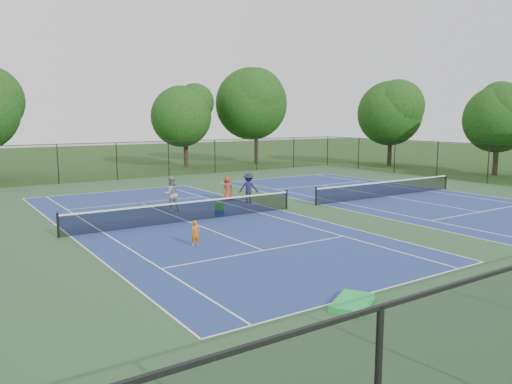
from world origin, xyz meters
TOP-DOWN VIEW (x-y plane):
  - ground at (0.00, 0.00)m, footprint 140.00×140.00m
  - court_pad at (0.00, 0.00)m, footprint 36.00×36.00m
  - tennis_court_left at (-7.00, 0.00)m, footprint 12.00×23.83m
  - tennis_court_right at (7.00, 0.00)m, footprint 12.00×23.83m
  - perimeter_fence at (0.00, 0.00)m, footprint 36.08×36.08m
  - tree_back_c at (5.00, 25.00)m, footprint 6.00×6.00m
  - tree_back_d at (13.00, 24.00)m, footprint 7.80×7.80m
  - tree_side_e at (23.00, 14.00)m, footprint 6.60×6.60m
  - tree_side_f at (24.00, 3.00)m, footprint 5.80×5.80m
  - child_player at (-8.80, -4.36)m, footprint 0.38×0.26m
  - instructor at (-6.64, 2.74)m, footprint 0.96×0.75m
  - bystander_b at (-1.64, 2.91)m, footprint 1.29×1.23m
  - bystander_c at (-2.21, 4.38)m, footprint 0.77×0.55m
  - ball_crate at (-5.04, 0.40)m, footprint 0.43×0.42m
  - ball_hopper at (-5.04, 0.40)m, footprint 0.41×0.39m
  - green_tarp at (-8.16, -12.29)m, footprint 1.75×1.51m

SIDE VIEW (x-z plane):
  - ground at x=0.00m, z-range 0.00..0.00m
  - court_pad at x=0.00m, z-range 0.00..0.01m
  - green_tarp at x=-8.16m, z-range 0.01..0.16m
  - tennis_court_left at x=-7.00m, z-range -0.44..0.63m
  - tennis_court_right at x=7.00m, z-range -0.44..0.63m
  - ball_crate at x=-5.04m, z-range 0.00..0.32m
  - child_player at x=-8.80m, z-range 0.00..1.01m
  - ball_hopper at x=-5.04m, z-range 0.32..0.69m
  - bystander_c at x=-2.21m, z-range 0.00..1.47m
  - bystander_b at x=-1.64m, z-range 0.00..1.76m
  - instructor at x=-6.64m, z-range 0.00..1.95m
  - perimeter_fence at x=0.00m, z-range 0.09..3.11m
  - tree_side_f at x=24.00m, z-range 1.19..9.31m
  - tree_back_c at x=5.00m, z-range 1.28..9.68m
  - tree_side_e at x=23.00m, z-range 1.37..10.25m
  - tree_back_d at x=13.00m, z-range 1.64..12.01m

